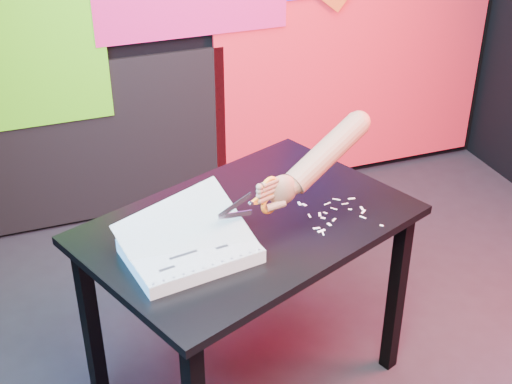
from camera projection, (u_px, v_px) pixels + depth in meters
name	position (u px, v px, depth m)	size (l,w,h in m)	color
room	(401.00, 42.00, 2.14)	(3.01, 3.01, 2.71)	#25262B
backdrop	(254.00, 27.00, 3.54)	(2.88, 0.05, 2.08)	red
work_table	(249.00, 246.00, 2.45)	(1.26, 1.07, 0.75)	black
printout_stack	(190.00, 250.00, 2.20)	(0.44, 0.34, 0.20)	silver
scissors	(266.00, 197.00, 2.26)	(0.23, 0.09, 0.14)	silver
hand_forearm	(320.00, 158.00, 2.36)	(0.45, 0.20, 0.23)	brown
paper_clippings	(332.00, 213.00, 2.43)	(0.23, 0.24, 0.00)	white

